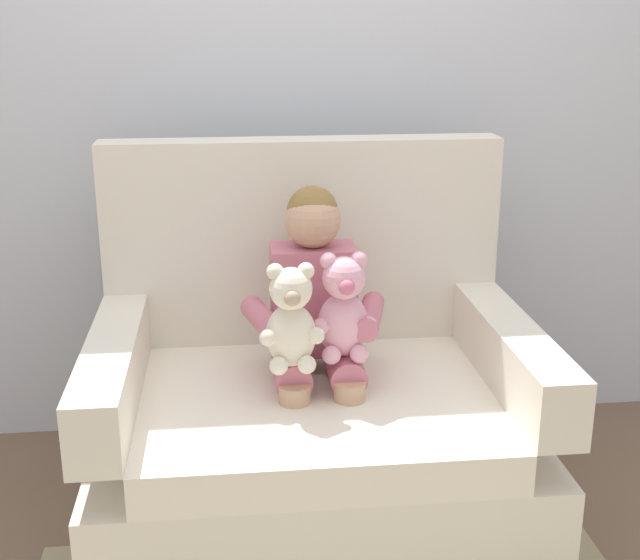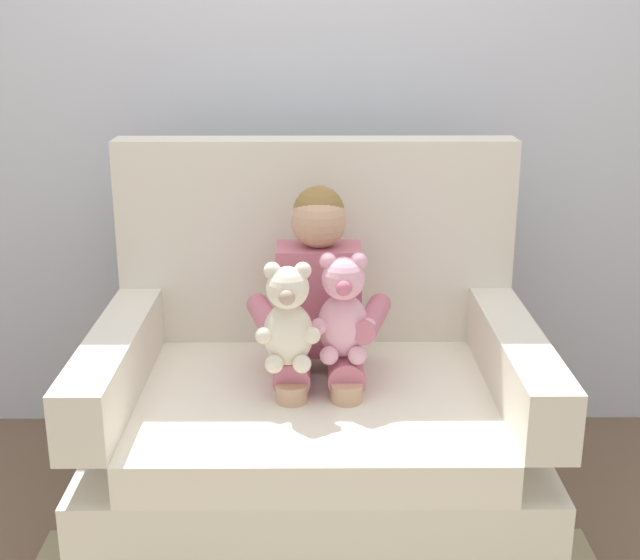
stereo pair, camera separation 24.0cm
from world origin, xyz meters
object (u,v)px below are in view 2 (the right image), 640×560
(armchair, at_px, (317,415))
(seated_child, at_px, (320,310))
(plush_cream, at_px, (289,319))
(plush_pink, at_px, (344,310))

(armchair, distance_m, seated_child, 0.34)
(armchair, xyz_separation_m, plush_cream, (-0.08, -0.16, 0.38))
(armchair, bearing_deg, seated_child, 70.32)
(armchair, xyz_separation_m, seated_child, (0.01, 0.03, 0.34))
(seated_child, height_order, plush_cream, seated_child)
(armchair, bearing_deg, plush_cream, -115.67)
(armchair, distance_m, plush_cream, 0.42)
(seated_child, relative_size, plush_pink, 2.57)
(seated_child, height_order, plush_pink, seated_child)
(plush_cream, bearing_deg, armchair, 45.20)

